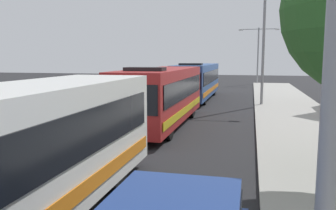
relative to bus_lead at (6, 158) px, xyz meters
name	(u,v)px	position (x,y,z in m)	size (l,w,h in m)	color
bus_lead	(6,158)	(0.00, 0.00, 0.00)	(2.58, 10.72, 3.21)	silver
bus_second_in_line	(162,94)	(0.00, 12.40, 0.00)	(2.58, 10.55, 3.21)	maroon
bus_middle	(198,80)	(0.00, 24.99, 0.00)	(2.58, 12.25, 3.21)	#284C8C
streetlamp_mid	(264,35)	(5.40, 21.59, 3.57)	(5.87, 0.28, 8.36)	gray
streetlamp_far	(258,49)	(5.40, 45.09, 3.13)	(5.42, 0.28, 7.59)	gray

